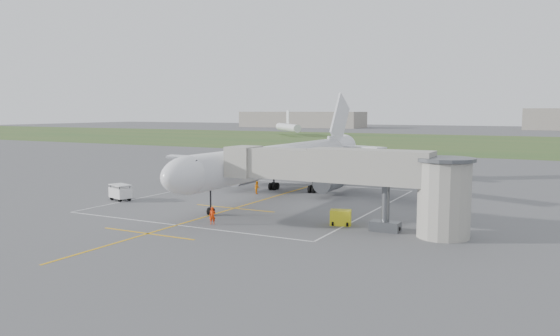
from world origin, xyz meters
The scene contains 11 objects.
ground centered at (0.00, 0.00, 0.00)m, with size 700.00×700.00×0.00m, color #4E4E51.
grass_strip centered at (0.00, 130.00, 0.01)m, with size 700.00×120.00×0.02m, color #355A27.
apron_markings centered at (0.00, -5.82, 0.01)m, with size 28.20×60.00×0.01m.
airliner centered at (0.00, 0.75, 4.39)m, with size 38.93×46.75×13.52m.
jet_bridge centered at (15.72, -13.50, 4.74)m, with size 23.40×5.00×7.20m.
gpu_unit centered at (13.54, -12.89, 0.71)m, with size 2.19×1.79×1.44m.
baggage_cart centered at (-14.87, -11.82, 0.98)m, with size 3.13×2.44×1.91m.
ramp_worker_nose centered at (2.75, -18.16, 0.83)m, with size 0.60×0.40×1.65m, color #FF3708.
ramp_worker_wing centered at (-3.02, 0.19, 0.82)m, with size 0.79×0.62×1.63m, color orange.
distant_hangars centered at (-16.15, 265.19, 5.17)m, with size 345.00×49.00×12.00m.
distant_aircraft centered at (-0.43, 159.40, 3.59)m, with size 173.01×43.79×8.85m.
Camera 1 is at (31.77, -59.85, 10.63)m, focal length 35.00 mm.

